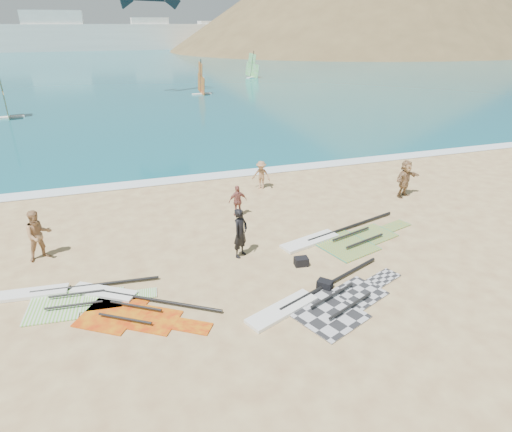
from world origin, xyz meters
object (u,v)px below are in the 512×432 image
object	(u,v)px
person_wetsuit	(241,233)
beachgoer_left	(39,235)
beachgoer_mid	(261,175)
rig_grey	(320,302)
rig_green	(64,297)
gear_bag_near	(301,262)
beachgoer_back	(238,201)
rig_red	(125,305)
gear_bag_far	(325,285)
beachgoer_right	(405,179)
rig_orange	(341,238)

from	to	relation	value
person_wetsuit	beachgoer_left	xyz separation A→B (m)	(-7.34, 2.21, 0.01)
beachgoer_mid	rig_grey	bearing A→B (deg)	-62.45
rig_green	gear_bag_near	xyz separation A→B (m)	(8.35, -0.51, 0.11)
gear_bag_near	beachgoer_back	xyz separation A→B (m)	(-1.00, 5.14, 0.59)
rig_green	rig_red	bearing A→B (deg)	-25.20
person_wetsuit	gear_bag_near	bearing A→B (deg)	-75.37
gear_bag_far	rig_grey	bearing A→B (deg)	-125.10
rig_red	beachgoer_right	world-z (taller)	beachgoer_right
rig_orange	rig_red	xyz separation A→B (m)	(-8.89, -2.02, -0.00)
person_wetsuit	beachgoer_back	xyz separation A→B (m)	(0.95, 3.72, -0.24)
rig_orange	gear_bag_far	bearing A→B (deg)	-142.95
rig_grey	beachgoer_back	world-z (taller)	beachgoer_back
gear_bag_far	beachgoer_back	distance (m)	6.93
beachgoer_left	beachgoer_back	world-z (taller)	beachgoer_left
rig_green	beachgoer_back	xyz separation A→B (m)	(7.35, 4.63, 0.70)
rig_red	gear_bag_far	bearing A→B (deg)	23.73
beachgoer_mid	rig_orange	bearing A→B (deg)	-43.63
rig_grey	gear_bag_far	world-z (taller)	gear_bag_far
rig_grey	beachgoer_back	size ratio (longest dim) A/B	4.11
gear_bag_near	person_wetsuit	xyz separation A→B (m)	(-1.95, 1.42, 0.83)
rig_orange	rig_red	world-z (taller)	rig_orange
rig_red	beachgoer_mid	bearing A→B (deg)	82.06
gear_bag_far	beachgoer_right	bearing A→B (deg)	39.74
gear_bag_near	beachgoer_mid	xyz separation A→B (m)	(1.22, 8.25, 0.62)
rig_orange	gear_bag_far	size ratio (longest dim) A/B	12.83
rig_green	rig_red	size ratio (longest dim) A/B	1.12
rig_red	person_wetsuit	xyz separation A→B (m)	(4.49, 2.02, 0.94)
rig_red	beachgoer_left	distance (m)	5.19
rig_orange	gear_bag_near	world-z (taller)	gear_bag_near
rig_orange	rig_red	bearing A→B (deg)	176.64
beachgoer_mid	beachgoer_right	bearing A→B (deg)	9.07
rig_grey	beachgoer_left	bearing A→B (deg)	123.55
beachgoer_left	person_wetsuit	bearing A→B (deg)	-39.49
gear_bag_near	gear_bag_far	distance (m)	1.67
rig_grey	beachgoer_left	distance (m)	10.81
gear_bag_near	beachgoer_mid	bearing A→B (deg)	81.58
beachgoer_right	beachgoer_mid	bearing A→B (deg)	132.65
gear_bag_far	beachgoer_back	bearing A→B (deg)	99.55
gear_bag_far	beachgoer_left	distance (m)	10.86
rig_orange	beachgoer_right	distance (m)	6.52
beachgoer_right	beachgoer_back	bearing A→B (deg)	157.64
rig_green	gear_bag_far	bearing A→B (deg)	-9.35
rig_red	beachgoer_mid	xyz separation A→B (m)	(7.66, 8.85, 0.73)
rig_red	beachgoer_back	distance (m)	7.94
person_wetsuit	beachgoer_right	bearing A→B (deg)	-20.44
rig_red	beachgoer_left	bearing A→B (deg)	157.00
rig_orange	beachgoer_left	bearing A→B (deg)	153.22
beachgoer_right	rig_grey	bearing A→B (deg)	-159.28
rig_red	person_wetsuit	world-z (taller)	person_wetsuit
rig_red	gear_bag_near	xyz separation A→B (m)	(6.44, 0.60, 0.11)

